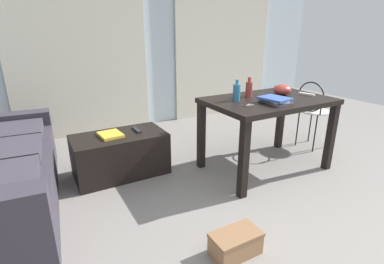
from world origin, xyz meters
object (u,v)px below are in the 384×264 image
(tv_remote_primary, at_px, (137,130))
(magazine, at_px, (110,135))
(tv_remote_on_table, at_px, (306,94))
(scissors, at_px, (247,106))
(shoebox, at_px, (236,243))
(bowl, at_px, (282,90))
(coffee_table, at_px, (120,154))
(bottle_far, at_px, (237,92))
(book_stack, at_px, (275,100))
(craft_table, at_px, (268,109))
(wire_chair, at_px, (313,107))
(bottle_near, at_px, (249,89))

(tv_remote_primary, xyz_separation_m, magazine, (-0.28, -0.03, 0.00))
(tv_remote_on_table, bearing_deg, scissors, 166.35)
(magazine, distance_m, shoebox, 1.61)
(bowl, xyz_separation_m, scissors, (-0.64, -0.19, -0.05))
(bowl, xyz_separation_m, magazine, (-1.71, 0.55, -0.38))
(coffee_table, height_order, tv_remote_primary, tv_remote_primary)
(bottle_far, bearing_deg, magazine, 154.81)
(tv_remote_on_table, distance_m, scissors, 0.86)
(shoebox, bearing_deg, book_stack, 36.32)
(craft_table, height_order, scissors, scissors)
(wire_chair, height_order, tv_remote_on_table, wire_chair)
(craft_table, xyz_separation_m, scissors, (-0.39, -0.12, 0.11))
(wire_chair, xyz_separation_m, tv_remote_on_table, (-0.42, -0.22, 0.24))
(magazine, bearing_deg, tv_remote_primary, 0.58)
(scissors, height_order, shoebox, scissors)
(craft_table, distance_m, magazine, 1.61)
(bottle_far, xyz_separation_m, bowl, (0.59, -0.02, -0.03))
(tv_remote_on_table, bearing_deg, craft_table, 154.65)
(shoebox, bearing_deg, magazine, 104.79)
(wire_chair, distance_m, bowl, 0.71)
(tv_remote_on_table, xyz_separation_m, shoebox, (-1.54, -0.83, -0.69))
(tv_remote_on_table, bearing_deg, wire_chair, 10.38)
(coffee_table, distance_m, wire_chair, 2.35)
(tv_remote_on_table, height_order, scissors, tv_remote_on_table)
(wire_chair, distance_m, shoebox, 2.27)
(coffee_table, relative_size, magazine, 3.74)
(scissors, bearing_deg, tv_remote_on_table, 3.85)
(wire_chair, relative_size, bottle_near, 4.21)
(scissors, bearing_deg, bottle_far, 77.78)
(coffee_table, relative_size, shoebox, 2.73)
(craft_table, distance_m, bottle_far, 0.40)
(coffee_table, xyz_separation_m, scissors, (1.00, -0.74, 0.55))
(craft_table, distance_m, bottle_near, 0.28)
(craft_table, xyz_separation_m, bottle_near, (-0.12, 0.17, 0.19))
(craft_table, relative_size, scissors, 10.37)
(tv_remote_primary, relative_size, shoebox, 0.56)
(wire_chair, bearing_deg, scissors, -167.64)
(scissors, bearing_deg, craft_table, 17.69)
(magazine, bearing_deg, shoebox, -80.37)
(coffee_table, relative_size, bowl, 4.82)
(magazine, relative_size, shoebox, 0.73)
(tv_remote_primary, relative_size, magazine, 0.77)
(bottle_far, distance_m, scissors, 0.24)
(bottle_far, height_order, scissors, bottle_far)
(wire_chair, bearing_deg, bowl, -172.19)
(shoebox, bearing_deg, tv_remote_on_table, 28.32)
(tv_remote_on_table, bearing_deg, magazine, 143.02)
(wire_chair, distance_m, bottle_near, 1.07)
(tv_remote_on_table, bearing_deg, bottle_near, 141.00)
(bottle_near, height_order, magazine, bottle_near)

